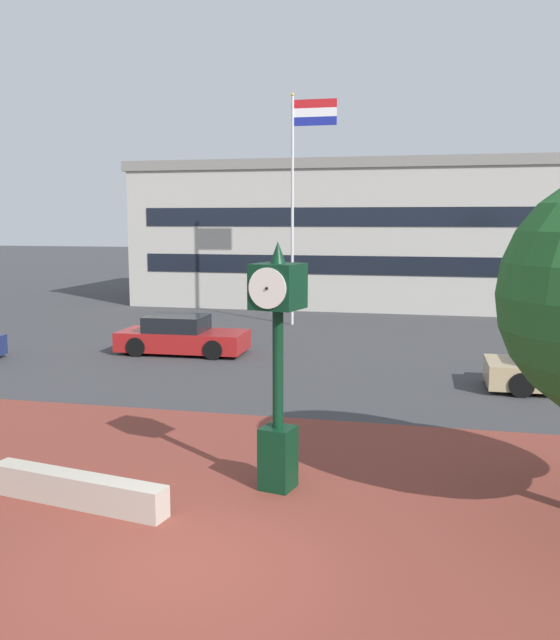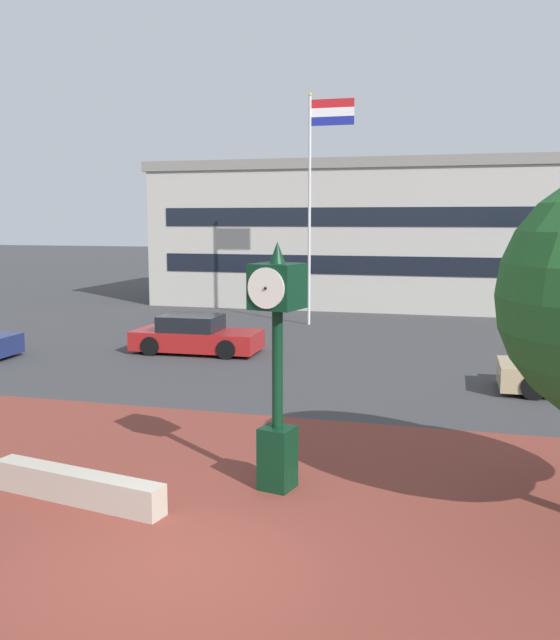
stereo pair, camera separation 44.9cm
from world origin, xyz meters
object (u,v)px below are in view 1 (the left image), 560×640
object	(u,v)px
street_clock	(278,355)
flagpole_primary	(298,187)
car_street_mid	(182,336)
civic_building	(349,234)

from	to	relation	value
street_clock	flagpole_primary	xyz separation A→B (m)	(-3.49, 18.41, 3.54)
street_clock	car_street_mid	xyz separation A→B (m)	(-5.96, 11.09, -1.71)
street_clock	flagpole_primary	distance (m)	19.07
car_street_mid	civic_building	xyz separation A→B (m)	(3.40, 16.82, 3.14)
car_street_mid	flagpole_primary	distance (m)	9.34
flagpole_primary	civic_building	size ratio (longest dim) A/B	0.44
street_clock	flagpole_primary	size ratio (longest dim) A/B	0.43
flagpole_primary	street_clock	bearing A→B (deg)	-79.27
car_street_mid	civic_building	bearing A→B (deg)	167.20
civic_building	car_street_mid	bearing A→B (deg)	-101.41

